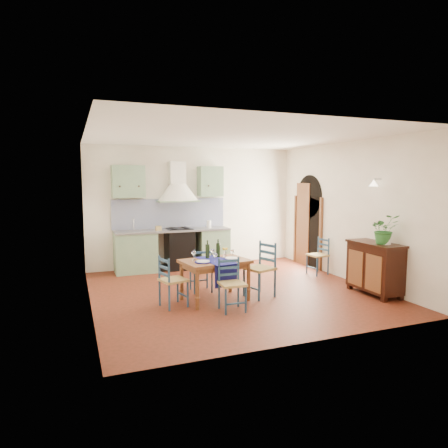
% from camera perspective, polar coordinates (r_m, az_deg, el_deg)
% --- Properties ---
extents(floor, '(5.00, 5.00, 0.00)m').
position_cam_1_polar(floor, '(7.45, 1.41, -9.54)').
color(floor, '#411D0E').
rests_on(floor, ground).
extents(back_wall, '(5.00, 0.96, 2.80)m').
position_cam_1_polar(back_wall, '(9.25, -6.70, 0.15)').
color(back_wall, white).
rests_on(back_wall, ground).
extents(right_wall, '(0.26, 5.00, 2.80)m').
position_cam_1_polar(right_wall, '(8.69, 16.11, 1.46)').
color(right_wall, white).
rests_on(right_wall, ground).
extents(left_wall, '(0.04, 5.00, 2.80)m').
position_cam_1_polar(left_wall, '(6.65, -18.87, 0.51)').
color(left_wall, white).
rests_on(left_wall, ground).
extents(ceiling, '(5.00, 5.00, 0.01)m').
position_cam_1_polar(ceiling, '(7.21, 1.47, 12.45)').
color(ceiling, silver).
rests_on(ceiling, back_wall).
extents(dining_table, '(1.19, 0.92, 1.01)m').
position_cam_1_polar(dining_table, '(6.75, -1.25, -5.82)').
color(dining_table, brown).
rests_on(dining_table, ground).
extents(chair_near, '(0.39, 0.39, 0.81)m').
position_cam_1_polar(chair_near, '(6.29, 1.10, -8.56)').
color(chair_near, navy).
rests_on(chair_near, ground).
extents(chair_far, '(0.39, 0.39, 0.80)m').
position_cam_1_polar(chair_far, '(7.31, -3.25, -6.48)').
color(chair_far, navy).
rests_on(chair_far, ground).
extents(chair_left, '(0.47, 0.47, 0.83)m').
position_cam_1_polar(chair_left, '(6.50, -7.46, -8.04)').
color(chair_left, navy).
rests_on(chair_left, ground).
extents(chair_right, '(0.56, 0.56, 0.95)m').
position_cam_1_polar(chair_right, '(7.04, 5.30, -6.37)').
color(chair_right, navy).
rests_on(chair_right, ground).
extents(chair_spare, '(0.42, 0.42, 0.79)m').
position_cam_1_polar(chair_spare, '(8.90, 13.37, -4.38)').
color(chair_spare, navy).
rests_on(chair_spare, ground).
extents(sideboard, '(0.50, 1.05, 0.94)m').
position_cam_1_polar(sideboard, '(7.61, 20.72, -5.66)').
color(sideboard, black).
rests_on(sideboard, ground).
extents(potted_plant, '(0.57, 0.54, 0.51)m').
position_cam_1_polar(potted_plant, '(7.37, 21.91, -0.70)').
color(potted_plant, '#2A6C2C').
rests_on(potted_plant, sideboard).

